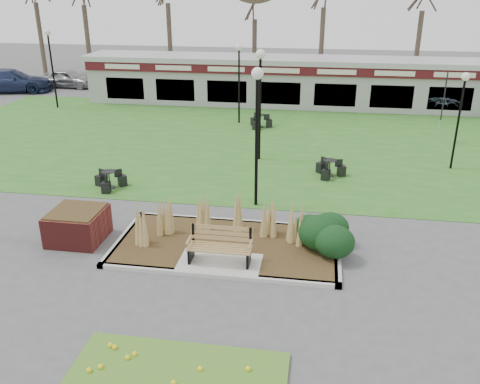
# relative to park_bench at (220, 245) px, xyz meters

# --- Properties ---
(ground) EXTENTS (100.00, 100.00, 0.00)m
(ground) POSITION_rel_park_bench_xyz_m (0.00, -0.25, -0.59)
(ground) COLOR #515154
(ground) RESTS_ON ground
(lawn) EXTENTS (34.00, 16.00, 0.02)m
(lawn) POSITION_rel_park_bench_xyz_m (0.00, 11.75, -0.58)
(lawn) COLOR #2A6B22
(lawn) RESTS_ON ground
(planting_bed) EXTENTS (6.75, 3.40, 1.27)m
(planting_bed) POSITION_rel_park_bench_xyz_m (1.27, 1.10, -0.22)
(planting_bed) COLOR #382416
(planting_bed) RESTS_ON ground
(park_bench) EXTENTS (1.70, 0.66, 0.93)m
(park_bench) POSITION_rel_park_bench_xyz_m (0.00, 0.00, 0.00)
(park_bench) COLOR #A5804A
(park_bench) RESTS_ON ground
(brick_planter) EXTENTS (1.50, 1.50, 0.95)m
(brick_planter) POSITION_rel_park_bench_xyz_m (-4.40, 0.75, -0.11)
(brick_planter) COLOR maroon
(brick_planter) RESTS_ON ground
(food_pavilion) EXTENTS (24.60, 3.40, 2.90)m
(food_pavilion) POSITION_rel_park_bench_xyz_m (0.00, 19.71, 0.89)
(food_pavilion) COLOR #9B9B9E
(food_pavilion) RESTS_ON ground
(lamp_post_near_right) EXTENTS (0.38, 0.38, 4.63)m
(lamp_post_near_right) POSITION_rel_park_bench_xyz_m (0.42, 4.08, 2.79)
(lamp_post_near_right) COLOR black
(lamp_post_near_right) RESTS_ON ground
(lamp_post_mid_left) EXTENTS (0.38, 0.38, 4.60)m
(lamp_post_mid_left) POSITION_rel_park_bench_xyz_m (-0.07, 8.92, 2.76)
(lamp_post_mid_left) COLOR black
(lamp_post_mid_left) RESTS_ON ground
(lamp_post_mid_right) EXTENTS (0.34, 0.34, 4.15)m
(lamp_post_mid_right) POSITION_rel_park_bench_xyz_m (-1.91, 14.88, 2.44)
(lamp_post_mid_right) COLOR black
(lamp_post_mid_right) RESTS_ON ground
(lamp_post_far_right) EXTENTS (0.32, 0.32, 3.88)m
(lamp_post_far_right) POSITION_rel_park_bench_xyz_m (7.80, 8.98, 2.24)
(lamp_post_far_right) COLOR black
(lamp_post_far_right) RESTS_ON ground
(lamp_post_far_left) EXTENTS (0.38, 0.38, 4.60)m
(lamp_post_far_left) POSITION_rel_park_bench_xyz_m (-13.42, 16.75, 2.76)
(lamp_post_far_left) COLOR black
(lamp_post_far_left) RESTS_ON ground
(bistro_set_a) EXTENTS (1.21, 1.13, 0.65)m
(bistro_set_a) POSITION_rel_park_bench_xyz_m (-5.10, 4.75, -0.35)
(bistro_set_a) COLOR black
(bistro_set_a) RESTS_ON ground
(bistro_set_b) EXTENTS (1.21, 1.23, 0.67)m
(bistro_set_b) POSITION_rel_park_bench_xyz_m (-0.68, 14.10, -0.34)
(bistro_set_b) COLOR black
(bistro_set_b) RESTS_ON ground
(bistro_set_d) EXTENTS (1.19, 1.21, 0.66)m
(bistro_set_d) POSITION_rel_park_bench_xyz_m (2.90, 7.30, -0.35)
(bistro_set_d) COLOR black
(bistro_set_d) RESTS_ON ground
(patio_umbrella) EXTENTS (1.94, 1.97, 2.20)m
(patio_umbrella) POSITION_rel_park_bench_xyz_m (8.00, 12.75, 0.80)
(patio_umbrella) COLOR black
(patio_umbrella) RESTS_ON ground
(car_silver) EXTENTS (3.92, 1.75, 1.31)m
(car_silver) POSITION_rel_park_bench_xyz_m (-15.74, 22.94, 0.07)
(car_silver) COLOR #A5A5AA
(car_silver) RESTS_ON ground
(car_black) EXTENTS (4.98, 3.31, 1.55)m
(car_black) POSITION_rel_park_bench_xyz_m (-9.21, 20.75, 0.19)
(car_black) COLOR black
(car_black) RESTS_ON ground
(car_blue) EXTENTS (5.77, 3.42, 1.57)m
(car_blue) POSITION_rel_park_bench_xyz_m (-18.87, 20.75, 0.20)
(car_blue) COLOR navy
(car_blue) RESTS_ON ground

